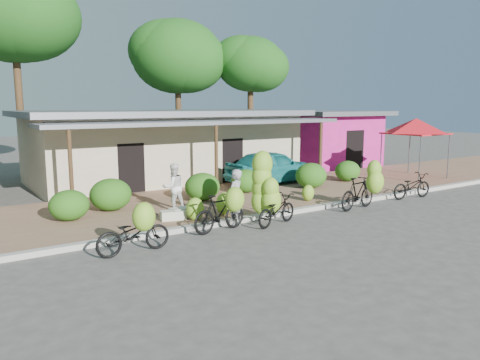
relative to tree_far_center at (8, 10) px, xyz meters
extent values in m
plane|color=#474442|center=(5.69, -16.11, -8.14)|extent=(100.00, 100.00, 0.00)
cube|color=#916E4E|center=(5.69, -11.11, -8.08)|extent=(60.00, 6.00, 0.12)
cube|color=#A8A399|center=(5.69, -14.11, -8.07)|extent=(60.00, 0.25, 0.15)
cube|color=beige|center=(5.69, -5.11, -6.59)|extent=(12.00, 6.00, 3.10)
cube|color=slate|center=(5.69, -5.11, -4.92)|extent=(13.00, 7.00, 0.25)
cube|color=black|center=(5.69, -8.06, -7.04)|extent=(1.40, 0.12, 2.20)
cube|color=slate|center=(5.69, -9.11, -5.24)|extent=(13.00, 2.00, 0.15)
cylinder|color=#4C371E|center=(0.09, -10.01, -6.72)|extent=(0.14, 0.14, 2.85)
cylinder|color=#4C371E|center=(5.69, -10.01, -6.72)|extent=(0.14, 0.14, 2.85)
cylinder|color=#4C371E|center=(11.29, -10.01, -6.72)|extent=(0.14, 0.14, 2.85)
cube|color=#D52089|center=(16.19, -5.11, -6.64)|extent=(5.00, 5.00, 3.00)
cube|color=slate|center=(16.19, -5.11, -5.02)|extent=(6.00, 6.00, 0.25)
cube|color=black|center=(16.19, -7.56, -7.04)|extent=(1.40, 0.12, 2.20)
cylinder|color=#4C371E|center=(0.19, -0.11, -3.88)|extent=(0.36, 0.36, 8.52)
ellipsoid|color=#1A4511|center=(0.19, -0.11, -0.10)|extent=(6.02, 6.02, 4.81)
ellipsoid|color=#1A4511|center=(-0.31, 0.19, 0.20)|extent=(5.12, 5.12, 4.09)
cylinder|color=#4C371E|center=(9.19, 0.39, -4.71)|extent=(0.36, 0.36, 6.87)
ellipsoid|color=#1A4511|center=(9.19, 0.39, -1.65)|extent=(5.52, 5.52, 4.42)
ellipsoid|color=#1A4511|center=(8.69, 0.69, -1.35)|extent=(4.70, 4.70, 3.76)
cylinder|color=#4C371E|center=(13.19, -1.61, -4.92)|extent=(0.36, 0.36, 6.45)
ellipsoid|color=#1A4511|center=(13.19, -1.61, -2.05)|extent=(4.20, 4.20, 3.36)
ellipsoid|color=#1A4511|center=(12.69, -1.31, -1.75)|extent=(3.57, 3.57, 2.85)
ellipsoid|color=#164F12|center=(-0.36, -11.42, -7.55)|extent=(1.21, 1.09, 0.94)
ellipsoid|color=#164F12|center=(1.14, -10.79, -7.48)|extent=(1.38, 1.24, 1.08)
ellipsoid|color=#164F12|center=(4.48, -11.03, -7.51)|extent=(1.32, 1.19, 1.03)
ellipsoid|color=#164F12|center=(6.72, -10.58, -7.55)|extent=(1.20, 1.08, 0.94)
ellipsoid|color=#164F12|center=(9.58, -11.29, -7.49)|extent=(1.38, 1.24, 1.07)
ellipsoid|color=#164F12|center=(12.24, -10.84, -7.55)|extent=(1.21, 1.09, 0.95)
cylinder|color=#59595E|center=(14.66, -12.91, -6.97)|extent=(0.05, 0.05, 2.10)
cylinder|color=#59595E|center=(16.86, -12.91, -6.97)|extent=(0.05, 0.05, 2.10)
cylinder|color=#59595E|center=(14.66, -10.71, -6.97)|extent=(0.05, 0.05, 2.10)
cylinder|color=#59595E|center=(16.86, -10.71, -6.97)|extent=(0.05, 0.05, 2.10)
cube|color=red|center=(15.76, -11.81, -5.89)|extent=(2.40, 2.40, 0.06)
cone|color=red|center=(15.76, -11.81, -5.51)|extent=(3.50, 3.50, 0.70)
imported|color=black|center=(0.22, -15.23, -7.65)|extent=(1.92, 0.74, 1.00)
ellipsoid|color=#6EAD2B|center=(0.25, -15.88, -7.09)|extent=(0.55, 0.47, 0.69)
imported|color=black|center=(3.02, -14.68, -7.59)|extent=(1.88, 0.78, 1.10)
ellipsoid|color=#6EAD2B|center=(3.11, -15.32, -7.10)|extent=(0.56, 0.48, 0.70)
imported|color=black|center=(4.83, -15.00, -7.67)|extent=(1.89, 1.11, 0.94)
ellipsoid|color=#6EAD2B|center=(4.63, -14.49, -7.47)|extent=(0.64, 0.54, 0.80)
ellipsoid|color=#6EAD2B|center=(4.72, -14.46, -7.08)|extent=(0.74, 0.63, 0.93)
ellipsoid|color=#6EAD2B|center=(4.64, -14.48, -6.69)|extent=(0.64, 0.54, 0.80)
ellipsoid|color=#6EAD2B|center=(4.67, -14.47, -6.32)|extent=(0.66, 0.56, 0.83)
ellipsoid|color=#6EAD2B|center=(4.77, -14.81, -7.42)|extent=(0.65, 0.55, 0.81)
ellipsoid|color=#6EAD2B|center=(4.74, -14.82, -7.02)|extent=(0.52, 0.44, 0.65)
imported|color=black|center=(8.54, -14.84, -7.57)|extent=(1.96, 0.82, 1.14)
ellipsoid|color=#6EAD2B|center=(8.64, -15.49, -7.09)|extent=(0.64, 0.55, 0.80)
ellipsoid|color=#6EAD2B|center=(8.63, -15.44, -6.68)|extent=(0.52, 0.44, 0.64)
imported|color=black|center=(11.73, -14.69, -7.65)|extent=(1.94, 0.85, 0.99)
ellipsoid|color=#6EAD2B|center=(2.82, -13.55, -7.67)|extent=(0.57, 0.48, 0.71)
ellipsoid|color=#6EAD2B|center=(3.97, -13.41, -7.66)|extent=(0.58, 0.50, 0.73)
ellipsoid|color=#6EAD2B|center=(7.69, -13.23, -7.73)|extent=(0.48, 0.40, 0.59)
cube|color=silver|center=(2.73, -12.93, -7.87)|extent=(0.89, 0.50, 0.30)
cube|color=silver|center=(2.30, -13.09, -7.88)|extent=(0.82, 0.54, 0.28)
imported|color=gray|center=(3.72, -14.41, -7.28)|extent=(0.75, 0.67, 1.72)
imported|color=white|center=(2.90, -11.91, -7.23)|extent=(0.78, 0.61, 1.58)
imported|color=#1B777A|center=(8.96, -9.39, -7.27)|extent=(4.47, 1.94, 1.50)
camera|label=1|loc=(-3.73, -25.87, -4.54)|focal=35.00mm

